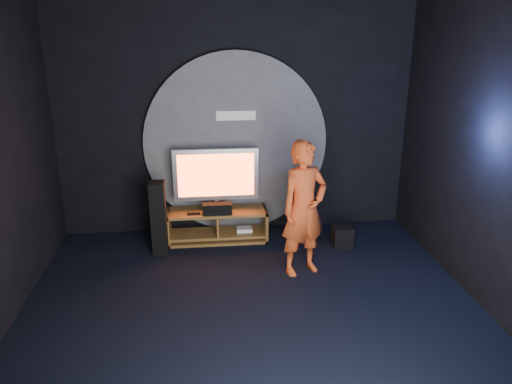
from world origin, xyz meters
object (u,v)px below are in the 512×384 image
(tv, at_px, (216,177))
(subwoofer, at_px, (342,236))
(player, at_px, (304,209))
(media_console, at_px, (218,227))
(tower_speaker_right, at_px, (299,205))
(tower_speaker_left, at_px, (159,218))

(tv, height_order, subwoofer, tv)
(player, bearing_deg, media_console, 111.92)
(media_console, distance_m, tower_speaker_right, 1.20)
(tower_speaker_right, relative_size, subwoofer, 3.40)
(tower_speaker_left, relative_size, tower_speaker_right, 1.00)
(media_console, height_order, player, player)
(media_console, height_order, tower_speaker_right, tower_speaker_right)
(tower_speaker_left, height_order, tower_speaker_right, same)
(subwoofer, bearing_deg, player, -136.41)
(tv, relative_size, player, 0.71)
(subwoofer, height_order, player, player)
(media_console, distance_m, tower_speaker_left, 0.90)
(player, bearing_deg, tower_speaker_left, 135.99)
(tower_speaker_right, distance_m, subwoofer, 0.74)
(tower_speaker_left, bearing_deg, subwoofer, -1.68)
(tower_speaker_right, relative_size, player, 0.60)
(tv, relative_size, subwoofer, 4.01)
(tower_speaker_left, relative_size, subwoofer, 3.40)
(tower_speaker_left, xyz_separation_m, tower_speaker_right, (1.94, 0.28, 0.00))
(tower_speaker_left, distance_m, player, 1.97)
(media_console, xyz_separation_m, subwoofer, (1.70, -0.39, -0.05))
(tv, height_order, tower_speaker_left, tv)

